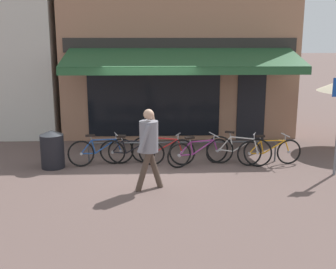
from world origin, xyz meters
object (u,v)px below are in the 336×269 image
object	(u,v)px
litter_bin	(52,149)
bicycle_blue	(101,151)
bicycle_purple	(198,152)
bicycle_orange	(269,152)
bicycle_black	(132,152)
pedestrian_adult	(149,141)
bicycle_silver	(238,150)
bicycle_red	(162,150)

from	to	relation	value
litter_bin	bicycle_blue	bearing A→B (deg)	8.81
bicycle_blue	bicycle_purple	bearing A→B (deg)	-16.06
bicycle_orange	litter_bin	size ratio (longest dim) A/B	1.77
bicycle_black	bicycle_orange	bearing A→B (deg)	6.25
bicycle_orange	pedestrian_adult	distance (m)	3.59
bicycle_black	pedestrian_adult	size ratio (longest dim) A/B	0.95
bicycle_black	bicycle_silver	size ratio (longest dim) A/B	1.03
bicycle_blue	bicycle_silver	bearing A→B (deg)	-14.21
bicycle_black	bicycle_purple	world-z (taller)	bicycle_black
bicycle_black	bicycle_silver	distance (m)	2.77
bicycle_blue	bicycle_black	xyz separation A→B (m)	(0.80, -0.05, -0.01)
bicycle_orange	pedestrian_adult	xyz separation A→B (m)	(-3.09, -1.67, 0.73)
bicycle_blue	bicycle_red	world-z (taller)	bicycle_red
bicycle_silver	litter_bin	bearing A→B (deg)	-159.52
bicycle_orange	pedestrian_adult	bearing A→B (deg)	-157.76
bicycle_blue	pedestrian_adult	size ratio (longest dim) A/B	0.94
bicycle_silver	bicycle_black	bearing A→B (deg)	-161.57
bicycle_blue	bicycle_silver	size ratio (longest dim) A/B	1.02
bicycle_purple	pedestrian_adult	distance (m)	2.22
litter_bin	pedestrian_adult	bearing A→B (deg)	-33.87
bicycle_orange	bicycle_black	bearing A→B (deg)	172.05
bicycle_blue	bicycle_red	distance (m)	1.59
bicycle_purple	litter_bin	xyz separation A→B (m)	(-3.72, -0.03, 0.13)
pedestrian_adult	bicycle_black	bearing A→B (deg)	104.58
bicycle_black	bicycle_red	distance (m)	0.80
pedestrian_adult	litter_bin	xyz separation A→B (m)	(-2.46, 1.65, -0.60)
bicycle_purple	bicycle_orange	bearing A→B (deg)	-22.39
bicycle_red	bicycle_blue	bearing A→B (deg)	-162.56
bicycle_black	bicycle_orange	world-z (taller)	bicycle_black
bicycle_red	litter_bin	distance (m)	2.80
bicycle_blue	bicycle_black	bearing A→B (deg)	-16.32
bicycle_red	bicycle_orange	world-z (taller)	bicycle_red
bicycle_black	pedestrian_adult	distance (m)	1.98
bicycle_purple	litter_bin	bearing A→B (deg)	158.47
pedestrian_adult	bicycle_silver	bearing A→B (deg)	37.02
bicycle_blue	bicycle_orange	world-z (taller)	bicycle_blue
bicycle_purple	pedestrian_adult	xyz separation A→B (m)	(-1.26, -1.68, 0.73)
bicycle_blue	bicycle_orange	distance (m)	4.36
bicycle_orange	bicycle_purple	bearing A→B (deg)	173.51
bicycle_purple	pedestrian_adult	world-z (taller)	pedestrian_adult
bicycle_purple	bicycle_silver	xyz separation A→B (m)	(1.05, 0.05, 0.03)
bicycle_blue	bicycle_red	xyz separation A→B (m)	(1.59, 0.06, 0.00)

